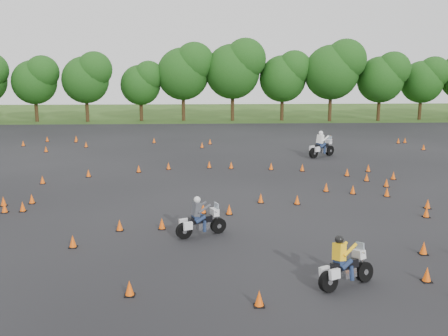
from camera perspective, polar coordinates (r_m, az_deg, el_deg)
name	(u,v)px	position (r m, az deg, el deg)	size (l,w,h in m)	color
ground	(228,210)	(23.56, 0.44, -4.78)	(140.00, 140.00, 0.00)	#2D5119
asphalt_pad	(222,181)	(29.37, -0.18, -1.52)	(62.00, 62.00, 0.00)	black
treeline	(217,85)	(57.78, -0.78, 9.47)	(86.97, 32.33, 10.64)	#1A4714
traffic_cones	(221,179)	(28.90, -0.36, -1.27)	(36.38, 33.34, 0.45)	#FE590A
rider_grey	(201,216)	(19.76, -2.62, -5.49)	(2.13, 0.65, 1.64)	#42444A
rider_yellow	(349,262)	(15.74, 14.05, -10.39)	(2.09, 0.64, 1.61)	yellow
rider_white	(322,144)	(37.99, 11.13, 2.74)	(2.56, 0.79, 1.97)	white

